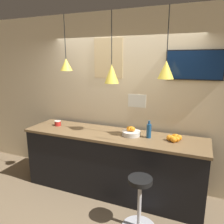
{
  "coord_description": "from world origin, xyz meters",
  "views": [
    {
      "loc": [
        1.24,
        -2.34,
        2.13
      ],
      "look_at": [
        0.0,
        0.67,
        1.35
      ],
      "focal_mm": 35.0,
      "sensor_mm": 36.0,
      "label": 1
    }
  ],
  "objects_px": {
    "fruit_bowl": "(131,132)",
    "mounted_tv": "(194,65)",
    "juice_bottle": "(149,131)",
    "bar_stool": "(140,200)",
    "spread_jar": "(58,123)"
  },
  "relations": [
    {
      "from": "fruit_bowl",
      "to": "mounted_tv",
      "type": "relative_size",
      "value": 0.35
    },
    {
      "from": "juice_bottle",
      "to": "bar_stool",
      "type": "bearing_deg",
      "value": -84.38
    },
    {
      "from": "juice_bottle",
      "to": "spread_jar",
      "type": "xyz_separation_m",
      "value": [
        -1.62,
        -0.0,
        -0.07
      ]
    },
    {
      "from": "bar_stool",
      "to": "fruit_bowl",
      "type": "relative_size",
      "value": 2.56
    },
    {
      "from": "bar_stool",
      "to": "spread_jar",
      "type": "xyz_separation_m",
      "value": [
        -1.69,
        0.69,
        0.63
      ]
    },
    {
      "from": "fruit_bowl",
      "to": "juice_bottle",
      "type": "height_order",
      "value": "juice_bottle"
    },
    {
      "from": "juice_bottle",
      "to": "spread_jar",
      "type": "distance_m",
      "value": 1.62
    },
    {
      "from": "fruit_bowl",
      "to": "juice_bottle",
      "type": "distance_m",
      "value": 0.28
    },
    {
      "from": "fruit_bowl",
      "to": "spread_jar",
      "type": "distance_m",
      "value": 1.35
    },
    {
      "from": "mounted_tv",
      "to": "bar_stool",
      "type": "bearing_deg",
      "value": -113.78
    },
    {
      "from": "mounted_tv",
      "to": "juice_bottle",
      "type": "bearing_deg",
      "value": -145.03
    },
    {
      "from": "fruit_bowl",
      "to": "spread_jar",
      "type": "relative_size",
      "value": 2.53
    },
    {
      "from": "juice_bottle",
      "to": "mounted_tv",
      "type": "xyz_separation_m",
      "value": [
        0.54,
        0.38,
        0.94
      ]
    },
    {
      "from": "juice_bottle",
      "to": "mounted_tv",
      "type": "bearing_deg",
      "value": 34.97
    },
    {
      "from": "bar_stool",
      "to": "spread_jar",
      "type": "bearing_deg",
      "value": 157.73
    }
  ]
}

